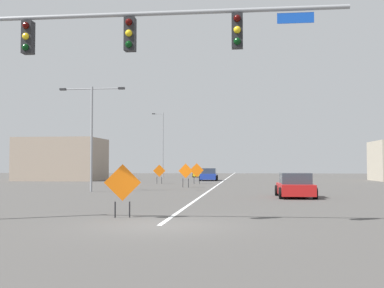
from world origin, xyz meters
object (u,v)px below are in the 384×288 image
street_lamp_far_right (162,142)px  construction_sign_median_near (159,172)px  traffic_signal_assembly (73,52)px  construction_sign_left_lane (123,185)px  car_red_passing (295,186)px  car_blue_near (209,175)px  street_lamp_mid_right (92,127)px  construction_sign_median_far (186,172)px  construction_sign_left_shoulder (197,171)px  car_yellow_distant (200,173)px

street_lamp_far_right → construction_sign_median_near: size_ratio=5.09×
traffic_signal_assembly → construction_sign_left_lane: 4.88m
construction_sign_left_lane → car_red_passing: size_ratio=0.45×
street_lamp_far_right → car_blue_near: bearing=-59.0°
street_lamp_mid_right → construction_sign_median_near: 15.40m
traffic_signal_assembly → construction_sign_median_far: size_ratio=6.81×
construction_sign_left_shoulder → car_blue_near: size_ratio=0.48×
traffic_signal_assembly → construction_sign_median_near: 33.34m
traffic_signal_assembly → construction_sign_median_near: bearing=95.5°
construction_sign_left_shoulder → car_yellow_distant: size_ratio=0.49×
construction_sign_left_lane → car_red_passing: 13.59m
construction_sign_left_shoulder → street_lamp_mid_right: bearing=-111.6°
construction_sign_left_shoulder → construction_sign_median_far: size_ratio=1.03×
traffic_signal_assembly → car_blue_near: 43.59m
car_red_passing → car_yellow_distant: (-9.82, 46.05, -0.03)m
street_lamp_far_right → car_yellow_distant: size_ratio=2.33×
construction_sign_left_shoulder → construction_sign_left_lane: 30.75m
construction_sign_median_near → car_yellow_distant: (1.58, 26.79, -0.58)m
street_lamp_far_right → construction_sign_left_shoulder: 25.33m
street_lamp_mid_right → traffic_signal_assembly: bearing=-73.6°
traffic_signal_assembly → construction_sign_median_far: 25.41m
traffic_signal_assembly → street_lamp_mid_right: bearing=106.4°
traffic_signal_assembly → construction_sign_left_shoulder: 33.12m
construction_sign_median_near → car_red_passing: construction_sign_median_near is taller
construction_sign_left_shoulder → construction_sign_left_lane: size_ratio=1.08×
construction_sign_left_lane → car_blue_near: 41.21m
construction_sign_left_lane → car_blue_near: (-0.11, 41.21, -0.50)m
traffic_signal_assembly → construction_sign_median_far: (0.46, 25.06, -4.17)m
car_yellow_distant → construction_sign_left_shoulder: bearing=-85.4°
construction_sign_left_shoulder → car_blue_near: bearing=87.9°
street_lamp_mid_right → car_red_passing: street_lamp_mid_right is taller
car_blue_near → construction_sign_left_lane: bearing=-89.8°
car_blue_near → car_yellow_distant: 16.58m
construction_sign_left_shoulder → construction_sign_median_near: 3.76m
car_yellow_distant → construction_sign_left_lane: bearing=-87.3°
car_red_passing → construction_sign_median_near: bearing=120.6°
street_lamp_mid_right → car_yellow_distant: street_lamp_mid_right is taller
traffic_signal_assembly → car_yellow_distant: (-1.59, 59.70, -4.82)m
street_lamp_mid_right → car_red_passing: (13.52, -4.37, -3.85)m
street_lamp_far_right → construction_sign_left_shoulder: (7.63, -23.82, -4.00)m
traffic_signal_assembly → street_lamp_mid_right: size_ratio=1.84×
construction_sign_median_near → construction_sign_median_far: bearing=-65.2°
construction_sign_median_near → car_red_passing: bearing=-59.4°
traffic_signal_assembly → car_yellow_distant: 59.92m
traffic_signal_assembly → street_lamp_far_right: size_ratio=1.39×
street_lamp_far_right → construction_sign_left_lane: size_ratio=5.14×
construction_sign_median_far → car_blue_near: 18.27m
construction_sign_left_lane → car_yellow_distant: construction_sign_left_lane is taller
traffic_signal_assembly → construction_sign_median_near: traffic_signal_assembly is taller
car_yellow_distant → car_blue_near: bearing=-81.1°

